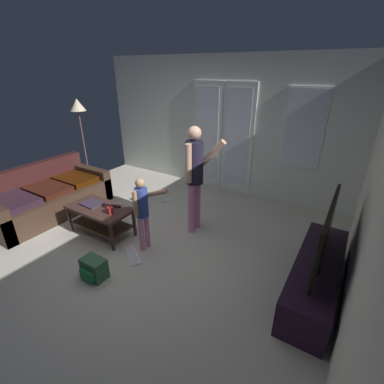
% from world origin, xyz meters
% --- Properties ---
extents(ground_plane, '(5.32, 5.11, 0.02)m').
position_xyz_m(ground_plane, '(0.00, 0.00, -0.01)').
color(ground_plane, '#BDB6A6').
extents(wall_back_with_doors, '(5.32, 0.09, 2.57)m').
position_xyz_m(wall_back_with_doors, '(0.05, 2.52, 1.25)').
color(wall_back_with_doors, silver).
rests_on(wall_back_with_doors, ground_plane).
extents(wall_right_plain, '(0.06, 5.11, 2.54)m').
position_xyz_m(wall_right_plain, '(2.63, 0.00, 1.27)').
color(wall_right_plain, '#ECE4CA').
rests_on(wall_right_plain, ground_plane).
extents(leather_couch, '(0.98, 1.94, 0.79)m').
position_xyz_m(leather_couch, '(-1.92, -0.07, 0.28)').
color(leather_couch, '#3D2A1F').
rests_on(leather_couch, ground_plane).
extents(coffee_table, '(0.97, 0.51, 0.44)m').
position_xyz_m(coffee_table, '(-0.61, -0.04, 0.32)').
color(coffee_table, '#402822').
rests_on(coffee_table, ground_plane).
extents(tv_stand, '(0.45, 1.64, 0.40)m').
position_xyz_m(tv_stand, '(2.32, 0.40, 0.20)').
color(tv_stand, black).
rests_on(tv_stand, ground_plane).
extents(flat_screen_tv, '(0.08, 1.23, 0.68)m').
position_xyz_m(flat_screen_tv, '(2.32, 0.40, 0.75)').
color(flat_screen_tv, black).
rests_on(flat_screen_tv, tv_stand).
extents(person_adult, '(0.54, 0.45, 1.59)m').
position_xyz_m(person_adult, '(0.52, 0.80, 0.95)').
color(person_adult, pink).
rests_on(person_adult, ground_plane).
extents(person_child, '(0.49, 0.28, 1.04)m').
position_xyz_m(person_child, '(0.20, 0.01, 0.63)').
color(person_child, pink).
rests_on(person_child, ground_plane).
extents(floor_lamp, '(0.29, 0.29, 1.77)m').
position_xyz_m(floor_lamp, '(-2.27, 1.09, 1.50)').
color(floor_lamp, '#3C2E29').
rests_on(floor_lamp, ground_plane).
extents(backpack, '(0.30, 0.23, 0.25)m').
position_xyz_m(backpack, '(0.06, -0.76, 0.12)').
color(backpack, '#35603E').
rests_on(backpack, ground_plane).
extents(loose_keyboard, '(0.44, 0.35, 0.02)m').
position_xyz_m(loose_keyboard, '(0.16, -0.22, 0.01)').
color(loose_keyboard, white).
rests_on(loose_keyboard, ground_plane).
extents(laptop_closed, '(0.32, 0.26, 0.02)m').
position_xyz_m(laptop_closed, '(-0.78, -0.03, 0.45)').
color(laptop_closed, '#382E3E').
rests_on(laptop_closed, coffee_table).
extents(cup_near_edge, '(0.08, 0.08, 0.10)m').
position_xyz_m(cup_near_edge, '(-0.32, -0.08, 0.49)').
color(cup_near_edge, red).
rests_on(cup_near_edge, coffee_table).
extents(tv_remote_black, '(0.18, 0.11, 0.02)m').
position_xyz_m(tv_remote_black, '(-0.41, 0.10, 0.45)').
color(tv_remote_black, black).
rests_on(tv_remote_black, coffee_table).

